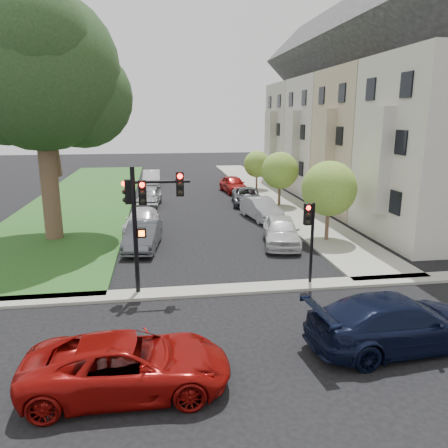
{
  "coord_description": "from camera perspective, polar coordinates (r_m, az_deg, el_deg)",
  "views": [
    {
      "loc": [
        -2.85,
        -13.97,
        6.73
      ],
      "look_at": [
        0.0,
        5.0,
        2.0
      ],
      "focal_mm": 35.0,
      "sensor_mm": 36.0,
      "label": 1
    }
  ],
  "objects": [
    {
      "name": "house_d",
      "position": [
        47.03,
        10.76,
        13.87
      ],
      "size": [
        7.7,
        7.55,
        15.97
      ],
      "color": "#ABA592",
      "rests_on": "ground"
    },
    {
      "name": "ground",
      "position": [
        15.77,
        2.75,
        -11.44
      ],
      "size": [
        140.0,
        140.0,
        0.0
      ],
      "primitive_type": "plane",
      "color": "black",
      "rests_on": "ground"
    },
    {
      "name": "small_tree_b",
      "position": [
        33.34,
        7.33,
        6.94
      ],
      "size": [
        2.79,
        2.79,
        4.18
      ],
      "color": "#513A27",
      "rests_on": "ground"
    },
    {
      "name": "traffic_signal_secondary",
      "position": [
        17.74,
        11.14,
        -0.59
      ],
      "size": [
        0.46,
        0.37,
        3.42
      ],
      "color": "black",
      "rests_on": "ground"
    },
    {
      "name": "car_parked_2",
      "position": [
        34.31,
        2.98,
        3.63
      ],
      "size": [
        2.71,
        4.92,
        1.3
      ],
      "primitive_type": "imported",
      "rotation": [
        0.0,
        0.0,
        -0.12
      ],
      "color": "#3F4247",
      "rests_on": "ground"
    },
    {
      "name": "car_cross_far",
      "position": [
        14.22,
        21.78,
        -11.84
      ],
      "size": [
        5.75,
        2.79,
        1.61
      ],
      "primitive_type": "imported",
      "rotation": [
        0.0,
        0.0,
        1.67
      ],
      "color": "black",
      "rests_on": "ground"
    },
    {
      "name": "grass_strip",
      "position": [
        39.04,
        -17.5,
        3.37
      ],
      "size": [
        8.0,
        44.0,
        0.12
      ],
      "primitive_type": "cube",
      "color": "#305D25",
      "rests_on": "ground"
    },
    {
      "name": "sidewalk_right",
      "position": [
        39.73,
        5.59,
        4.12
      ],
      "size": [
        3.5,
        44.0,
        0.12
      ],
      "primitive_type": "cube",
      "color": "#989796",
      "rests_on": "ground"
    },
    {
      "name": "house_c",
      "position": [
        40.01,
        14.36,
        13.73
      ],
      "size": [
        7.7,
        7.55,
        15.97
      ],
      "color": "#99968E",
      "rests_on": "ground"
    },
    {
      "name": "house_b",
      "position": [
        33.2,
        19.45,
        13.44
      ],
      "size": [
        7.7,
        7.55,
        15.97
      ],
      "color": "tan",
      "rests_on": "ground"
    },
    {
      "name": "sidewalk_cross",
      "position": [
        17.54,
        1.47,
        -8.51
      ],
      "size": [
        60.0,
        1.0,
        0.12
      ],
      "primitive_type": "cube",
      "color": "#989796",
      "rests_on": "ground"
    },
    {
      "name": "car_parked_5",
      "position": [
        23.12,
        -10.53,
        -1.44
      ],
      "size": [
        2.09,
        4.56,
        1.45
      ],
      "primitive_type": "imported",
      "rotation": [
        0.0,
        0.0,
        -0.13
      ],
      "color": "#3F4247",
      "rests_on": "ground"
    },
    {
      "name": "car_parked_3",
      "position": [
        39.78,
        1.22,
        5.22
      ],
      "size": [
        2.28,
        4.61,
        1.51
      ],
      "primitive_type": "imported",
      "rotation": [
        0.0,
        0.0,
        0.11
      ],
      "color": "maroon",
      "rests_on": "ground"
    },
    {
      "name": "traffic_signal_main",
      "position": [
        16.55,
        -10.32,
        2.1
      ],
      "size": [
        2.42,
        0.62,
        4.96
      ],
      "color": "black",
      "rests_on": "ground"
    },
    {
      "name": "car_cross_near",
      "position": [
        11.7,
        -12.39,
        -17.47
      ],
      "size": [
        5.15,
        2.41,
        1.42
      ],
      "primitive_type": "imported",
      "rotation": [
        0.0,
        0.0,
        1.56
      ],
      "color": "maroon",
      "rests_on": "ground"
    },
    {
      "name": "small_tree_c",
      "position": [
        40.96,
        4.32,
        7.8
      ],
      "size": [
        2.45,
        2.45,
        3.67
      ],
      "color": "#513A27",
      "rests_on": "ground"
    },
    {
      "name": "car_parked_6",
      "position": [
        26.86,
        -10.69,
        0.51
      ],
      "size": [
        2.27,
        4.6,
        1.29
      ],
      "primitive_type": "imported",
      "rotation": [
        0.0,
        0.0,
        -0.11
      ],
      "color": "silver",
      "rests_on": "ground"
    },
    {
      "name": "car_parked_9",
      "position": [
        44.1,
        -9.44,
        5.91
      ],
      "size": [
        1.64,
        4.69,
        1.54
      ],
      "primitive_type": "imported",
      "rotation": [
        0.0,
        0.0,
        -0.0
      ],
      "color": "silver",
      "rests_on": "ground"
    },
    {
      "name": "house_a",
      "position": [
        26.77,
        27.03,
        12.83
      ],
      "size": [
        7.7,
        7.55,
        15.97
      ],
      "color": "#A8A8A8",
      "rests_on": "ground"
    },
    {
      "name": "small_tree_a",
      "position": [
        24.2,
        13.57,
        4.52
      ],
      "size": [
        2.97,
        2.97,
        4.46
      ],
      "color": "#513A27",
      "rests_on": "ground"
    },
    {
      "name": "car_parked_7",
      "position": [
        34.27,
        -9.77,
        3.55
      ],
      "size": [
        2.19,
        4.38,
        1.43
      ],
      "primitive_type": "imported",
      "rotation": [
        0.0,
        0.0,
        -0.12
      ],
      "color": "#999BA0",
      "rests_on": "ground"
    },
    {
      "name": "car_parked_0",
      "position": [
        23.58,
        7.47,
        -0.89
      ],
      "size": [
        2.66,
        4.83,
        1.55
      ],
      "primitive_type": "imported",
      "rotation": [
        0.0,
        0.0,
        -0.19
      ],
      "color": "silver",
      "rests_on": "ground"
    },
    {
      "name": "eucalyptus",
      "position": [
        25.6,
        -23.16,
        17.9
      ],
      "size": [
        9.31,
        8.45,
        13.19
      ],
      "color": "#513A27",
      "rests_on": "ground"
    },
    {
      "name": "car_parked_1",
      "position": [
        29.36,
        4.89,
        1.99
      ],
      "size": [
        2.22,
        4.55,
        1.44
      ],
      "primitive_type": "imported",
      "rotation": [
        0.0,
        0.0,
        0.17
      ],
      "color": "#999BA0",
      "rests_on": "ground"
    }
  ]
}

